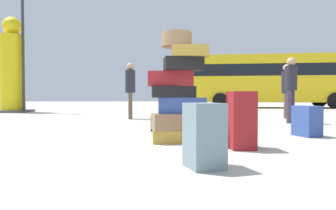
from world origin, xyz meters
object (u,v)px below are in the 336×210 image
at_px(suitcase_maroon_left_side, 241,120).
at_px(person_tourist_with_camera, 291,84).
at_px(person_bearded_onlooker, 130,86).
at_px(parked_bus, 272,78).
at_px(lamp_post, 23,22).
at_px(yellow_dummy_statue, 13,70).
at_px(suitcase_tower, 178,95).
at_px(person_passerby_in_red, 286,86).
at_px(suitcase_black_white_trunk, 172,124).
at_px(suitcase_slate_behind_tower, 204,135).
at_px(suitcase_navy_right_side, 307,121).

distance_m(suitcase_maroon_left_side, person_tourist_with_camera, 4.44).
relative_size(person_bearded_onlooker, parked_bus, 0.17).
height_order(parked_bus, lamp_post, lamp_post).
xyz_separation_m(suitcase_maroon_left_side, yellow_dummy_statue, (-6.84, 9.84, 1.46)).
height_order(suitcase_tower, person_passerby_in_red, person_passerby_in_red).
xyz_separation_m(suitcase_black_white_trunk, yellow_dummy_statue, (-6.14, 7.82, 1.68)).
distance_m(suitcase_tower, suitcase_black_white_trunk, 1.49).
height_order(suitcase_black_white_trunk, lamp_post, lamp_post).
xyz_separation_m(suitcase_slate_behind_tower, person_bearded_onlooker, (-0.92, 6.37, 0.70)).
distance_m(suitcase_black_white_trunk, yellow_dummy_statue, 10.08).
height_order(suitcase_slate_behind_tower, suitcase_maroon_left_side, suitcase_maroon_left_side).
distance_m(suitcase_slate_behind_tower, yellow_dummy_statue, 12.54).
bearing_deg(person_passerby_in_red, suitcase_slate_behind_tower, -1.49).
bearing_deg(lamp_post, person_tourist_with_camera, -33.96).
height_order(suitcase_tower, suitcase_black_white_trunk, suitcase_tower).
bearing_deg(suitcase_navy_right_side, yellow_dummy_statue, 122.23).
bearing_deg(suitcase_maroon_left_side, person_bearded_onlooker, 108.52).
bearing_deg(yellow_dummy_statue, lamp_post, -28.96).
distance_m(yellow_dummy_statue, parked_bus, 14.23).
relative_size(parked_bus, lamp_post, 1.74).
bearing_deg(suitcase_maroon_left_side, person_tourist_with_camera, 56.87).
bearing_deg(person_passerby_in_red, lamp_post, -83.28).
bearing_deg(person_tourist_with_camera, yellow_dummy_statue, -76.32).
bearing_deg(suitcase_tower, person_bearded_onlooker, 100.49).
relative_size(suitcase_navy_right_side, suitcase_maroon_left_side, 0.70).
distance_m(suitcase_slate_behind_tower, person_bearded_onlooker, 6.47).
xyz_separation_m(suitcase_tower, person_passerby_in_red, (3.99, 4.69, 0.30)).
distance_m(suitcase_black_white_trunk, lamp_post, 10.04).
relative_size(suitcase_tower, suitcase_slate_behind_tower, 2.61).
distance_m(suitcase_tower, suitcase_maroon_left_side, 1.03).
bearing_deg(person_bearded_onlooker, lamp_post, -133.21).
relative_size(suitcase_navy_right_side, person_bearded_onlooker, 0.31).
height_order(suitcase_navy_right_side, parked_bus, parked_bus).
distance_m(suitcase_slate_behind_tower, person_passerby_in_red, 7.48).
xyz_separation_m(suitcase_slate_behind_tower, yellow_dummy_statue, (-6.14, 10.83, 1.52)).
height_order(suitcase_slate_behind_tower, person_bearded_onlooker, person_bearded_onlooker).
bearing_deg(parked_bus, lamp_post, -148.06).
distance_m(suitcase_tower, person_tourist_with_camera, 4.42).
xyz_separation_m(suitcase_tower, suitcase_navy_right_side, (2.26, 0.47, -0.44)).
bearing_deg(yellow_dummy_statue, person_passerby_in_red, -24.09).
bearing_deg(suitcase_tower, suitcase_black_white_trunk, 88.28).
height_order(person_bearded_onlooker, person_tourist_with_camera, person_bearded_onlooker).
relative_size(suitcase_slate_behind_tower, person_bearded_onlooker, 0.36).
bearing_deg(parked_bus, person_passerby_in_red, -99.14).
xyz_separation_m(suitcase_slate_behind_tower, parked_bus, (7.42, 15.14, 1.53)).
distance_m(suitcase_navy_right_side, lamp_post, 12.01).
xyz_separation_m(person_tourist_with_camera, lamp_post, (-8.79, 5.92, 2.82)).
bearing_deg(yellow_dummy_statue, suitcase_black_white_trunk, -51.85).
bearing_deg(suitcase_maroon_left_side, suitcase_tower, 141.10).
xyz_separation_m(parked_bus, lamp_post, (-13.00, -4.63, 1.99)).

